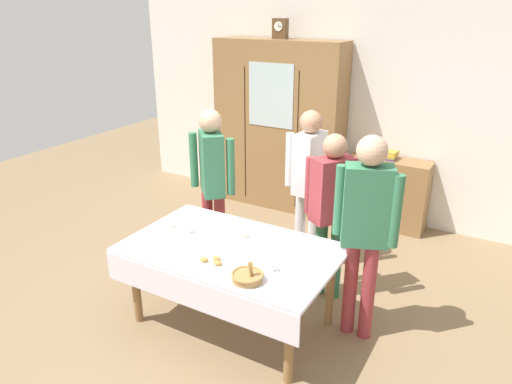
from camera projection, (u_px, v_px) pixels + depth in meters
name	position (u px, v px, depth m)	size (l,w,h in m)	color
ground_plane	(245.00, 310.00, 4.31)	(12.00, 12.00, 0.00)	#846B4C
back_wall	(353.00, 110.00, 5.95)	(6.40, 0.10, 2.70)	silver
dining_table	(229.00, 259.00, 3.88)	(1.74, 1.07, 0.74)	olive
wall_cabinet	(279.00, 126.00, 6.22)	(1.72, 0.46, 2.19)	olive
mantel_clock	(280.00, 29.00, 5.77)	(0.18, 0.11, 0.24)	brown
bookshelf_low	(387.00, 193.00, 5.81)	(0.96, 0.35, 0.87)	olive
book_stack	(391.00, 155.00, 5.63)	(0.15, 0.22, 0.10)	#664C7A
tea_cup_front_edge	(169.00, 225.00, 4.20)	(0.13, 0.13, 0.06)	white
tea_cup_mid_left	(271.00, 268.00, 3.52)	(0.13, 0.13, 0.06)	white
tea_cup_far_right	(242.00, 234.00, 4.03)	(0.13, 0.13, 0.06)	white
tea_cup_back_edge	(187.00, 230.00, 4.11)	(0.13, 0.13, 0.06)	white
bread_basket	(247.00, 276.00, 3.40)	(0.24, 0.24, 0.16)	#9E7542
pastry_plate	(211.00, 263.00, 3.62)	(0.28, 0.28, 0.05)	white
spoon_near_left	(163.00, 242.00, 3.96)	(0.12, 0.02, 0.01)	silver
spoon_near_right	(219.00, 240.00, 3.98)	(0.12, 0.02, 0.01)	silver
person_beside_shelf	(366.00, 220.00, 3.62)	(0.52, 0.32, 1.72)	#933338
person_behind_table_right	(309.00, 174.00, 4.74)	(0.52, 0.38, 1.65)	silver
person_near_right_end	(212.00, 175.00, 4.68)	(0.52, 0.40, 1.67)	#933338
person_by_cabinet	(332.00, 202.00, 4.20)	(0.52, 0.41, 1.58)	#33704C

